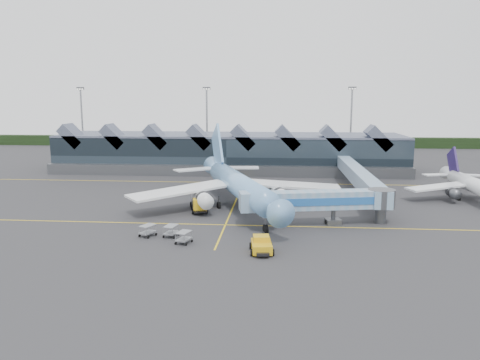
# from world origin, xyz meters

# --- Properties ---
(ground) EXTENTS (260.00, 260.00, 0.00)m
(ground) POSITION_xyz_m (0.00, 0.00, 0.00)
(ground) COLOR #29292B
(ground) RESTS_ON ground
(taxi_stripes) EXTENTS (120.00, 60.00, 0.01)m
(taxi_stripes) POSITION_xyz_m (0.00, 10.00, 0.01)
(taxi_stripes) COLOR yellow
(taxi_stripes) RESTS_ON ground
(tree_line_far) EXTENTS (260.00, 4.00, 4.00)m
(tree_line_far) POSITION_xyz_m (0.00, 110.00, 2.00)
(tree_line_far) COLOR black
(tree_line_far) RESTS_ON ground
(terminal) EXTENTS (90.00, 22.25, 12.52)m
(terminal) POSITION_xyz_m (-5.07, 47.35, 4.88)
(terminal) COLOR black
(terminal) RESTS_ON ground
(light_masts) EXTENTS (132.40, 42.56, 22.45)m
(light_masts) POSITION_xyz_m (21.00, 62.80, 12.49)
(light_masts) COLOR gray
(light_masts) RESTS_ON ground
(main_airliner) EXTENTS (36.27, 42.67, 14.15)m
(main_airliner) POSITION_xyz_m (0.69, 3.99, 4.16)
(main_airliner) COLOR #76AFF0
(main_airliner) RESTS_ON ground
(regional_jet) EXTENTS (25.00, 27.18, 9.35)m
(regional_jet) POSITION_xyz_m (43.89, 13.13, 2.97)
(regional_jet) COLOR white
(regional_jet) RESTS_ON ground
(jet_bridge) EXTENTS (23.52, 7.72, 5.32)m
(jet_bridge) POSITION_xyz_m (15.18, -6.52, 3.67)
(jet_bridge) COLOR #719DBD
(jet_bridge) RESTS_ON ground
(fuel_truck) EXTENTS (4.06, 8.77, 2.93)m
(fuel_truck) POSITION_xyz_m (-5.69, 1.30, 1.64)
(fuel_truck) COLOR black
(fuel_truck) RESTS_ON ground
(pushback_tug) EXTENTS (3.21, 4.66, 1.96)m
(pushback_tug) POSITION_xyz_m (5.90, -20.31, 0.88)
(pushback_tug) COLOR gold
(pushback_tug) RESTS_ON ground
(baggage_carts) EXTENTS (7.82, 5.39, 1.58)m
(baggage_carts) POSITION_xyz_m (-7.02, -15.66, 0.89)
(baggage_carts) COLOR #95989D
(baggage_carts) RESTS_ON ground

